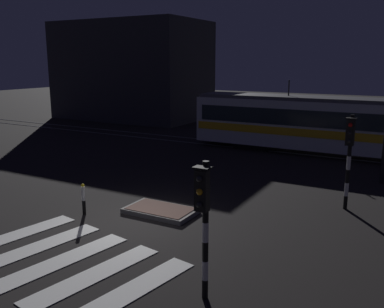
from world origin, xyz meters
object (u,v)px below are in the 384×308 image
at_px(tram, 327,124).
at_px(traffic_light_corner_near_right, 204,211).
at_px(traffic_light_corner_far_right, 349,148).
at_px(bollard_island_edge, 84,199).

bearing_deg(tram, traffic_light_corner_near_right, -86.93).
height_order(traffic_light_corner_near_right, traffic_light_corner_far_right, traffic_light_corner_far_right).
distance_m(traffic_light_corner_far_right, bollard_island_edge, 9.41).
xyz_separation_m(traffic_light_corner_near_right, traffic_light_corner_far_right, (1.71, 7.71, 0.16)).
xyz_separation_m(tram, bollard_island_edge, (-5.24, -14.01, -1.19)).
bearing_deg(tram, traffic_light_corner_far_right, -74.01).
bearing_deg(bollard_island_edge, traffic_light_corner_far_right, 32.05).
distance_m(traffic_light_corner_near_right, tram, 16.84).
bearing_deg(traffic_light_corner_far_right, traffic_light_corner_near_right, -102.47).
xyz_separation_m(traffic_light_corner_far_right, tram, (-2.61, 9.09, -0.51)).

